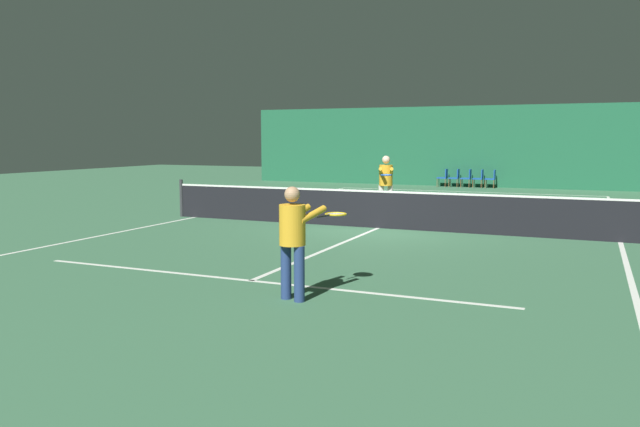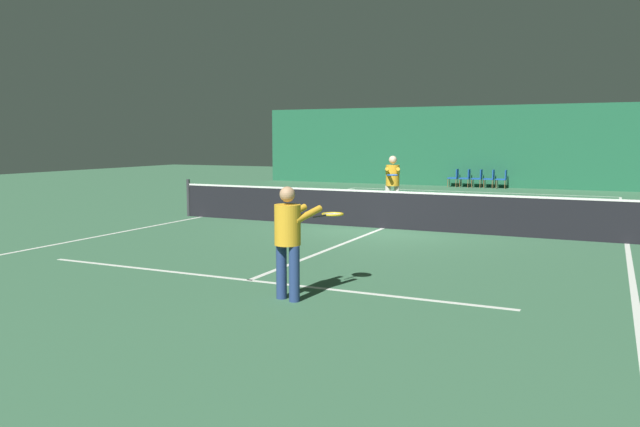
{
  "view_description": "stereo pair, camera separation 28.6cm",
  "coord_description": "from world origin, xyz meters",
  "px_view_note": "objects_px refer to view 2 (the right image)",
  "views": [
    {
      "loc": [
        4.84,
        -14.8,
        2.22
      ],
      "look_at": [
        0.45,
        -4.7,
        0.91
      ],
      "focal_mm": 35.0,
      "sensor_mm": 36.0,
      "label": 1
    },
    {
      "loc": [
        5.1,
        -14.68,
        2.22
      ],
      "look_at": [
        0.45,
        -4.7,
        0.91
      ],
      "focal_mm": 35.0,
      "sensor_mm": 36.0,
      "label": 2
    }
  ],
  "objects_px": {
    "player_near": "(290,234)",
    "courtside_chair_0": "(455,177)",
    "tennis_net": "(383,208)",
    "courtside_chair_1": "(466,177)",
    "courtside_chair_3": "(491,177)",
    "courtside_chair_4": "(503,178)",
    "player_far": "(393,180)",
    "courtside_chair_2": "(478,177)"
  },
  "relations": [
    {
      "from": "player_near",
      "to": "courtside_chair_0",
      "type": "distance_m",
      "value": 21.69
    },
    {
      "from": "tennis_net",
      "to": "courtside_chair_1",
      "type": "height_order",
      "value": "tennis_net"
    },
    {
      "from": "courtside_chair_0",
      "to": "courtside_chair_1",
      "type": "relative_size",
      "value": 1.0
    },
    {
      "from": "courtside_chair_1",
      "to": "player_near",
      "type": "bearing_deg",
      "value": 5.51
    },
    {
      "from": "courtside_chair_0",
      "to": "courtside_chair_3",
      "type": "height_order",
      "value": "same"
    },
    {
      "from": "tennis_net",
      "to": "courtside_chair_3",
      "type": "relative_size",
      "value": 14.29
    },
    {
      "from": "tennis_net",
      "to": "courtside_chair_3",
      "type": "height_order",
      "value": "tennis_net"
    },
    {
      "from": "courtside_chair_1",
      "to": "courtside_chair_4",
      "type": "distance_m",
      "value": 1.65
    },
    {
      "from": "tennis_net",
      "to": "player_far",
      "type": "height_order",
      "value": "player_far"
    },
    {
      "from": "player_near",
      "to": "courtside_chair_4",
      "type": "distance_m",
      "value": 21.54
    },
    {
      "from": "courtside_chair_4",
      "to": "courtside_chair_2",
      "type": "bearing_deg",
      "value": -90.0
    },
    {
      "from": "courtside_chair_4",
      "to": "tennis_net",
      "type": "bearing_deg",
      "value": -2.84
    },
    {
      "from": "player_near",
      "to": "player_far",
      "type": "distance_m",
      "value": 10.24
    },
    {
      "from": "tennis_net",
      "to": "player_near",
      "type": "relative_size",
      "value": 7.59
    },
    {
      "from": "player_far",
      "to": "courtside_chair_2",
      "type": "height_order",
      "value": "player_far"
    },
    {
      "from": "courtside_chair_2",
      "to": "courtside_chair_3",
      "type": "xyz_separation_m",
      "value": [
        0.55,
        0.0,
        0.0
      ]
    },
    {
      "from": "player_far",
      "to": "courtside_chair_3",
      "type": "bearing_deg",
      "value": 157.74
    },
    {
      "from": "courtside_chair_1",
      "to": "courtside_chair_3",
      "type": "relative_size",
      "value": 1.0
    },
    {
      "from": "player_near",
      "to": "courtside_chair_0",
      "type": "bearing_deg",
      "value": 22.98
    },
    {
      "from": "tennis_net",
      "to": "courtside_chair_4",
      "type": "relative_size",
      "value": 14.29
    },
    {
      "from": "player_far",
      "to": "courtside_chair_3",
      "type": "relative_size",
      "value": 2.07
    },
    {
      "from": "player_near",
      "to": "courtside_chair_4",
      "type": "bearing_deg",
      "value": 17.15
    },
    {
      "from": "player_far",
      "to": "courtside_chair_1",
      "type": "bearing_deg",
      "value": 163.24
    },
    {
      "from": "tennis_net",
      "to": "player_far",
      "type": "relative_size",
      "value": 6.91
    },
    {
      "from": "courtside_chair_2",
      "to": "courtside_chair_0",
      "type": "bearing_deg",
      "value": -90.0
    },
    {
      "from": "courtside_chair_1",
      "to": "courtside_chair_4",
      "type": "height_order",
      "value": "same"
    },
    {
      "from": "player_far",
      "to": "courtside_chair_1",
      "type": "xyz_separation_m",
      "value": [
        -0.21,
        11.46,
        -0.53
      ]
    },
    {
      "from": "tennis_net",
      "to": "courtside_chair_2",
      "type": "relative_size",
      "value": 14.29
    },
    {
      "from": "courtside_chair_0",
      "to": "courtside_chair_2",
      "type": "distance_m",
      "value": 1.1
    },
    {
      "from": "player_near",
      "to": "courtside_chair_1",
      "type": "relative_size",
      "value": 1.88
    },
    {
      "from": "courtside_chair_3",
      "to": "courtside_chair_4",
      "type": "height_order",
      "value": "same"
    },
    {
      "from": "player_near",
      "to": "courtside_chair_4",
      "type": "relative_size",
      "value": 1.88
    },
    {
      "from": "courtside_chair_3",
      "to": "courtside_chair_4",
      "type": "xyz_separation_m",
      "value": [
        0.55,
        0.0,
        0.0
      ]
    },
    {
      "from": "player_far",
      "to": "courtside_chair_3",
      "type": "xyz_separation_m",
      "value": [
        0.89,
        11.46,
        -0.53
      ]
    },
    {
      "from": "courtside_chair_2",
      "to": "courtside_chair_4",
      "type": "height_order",
      "value": "same"
    },
    {
      "from": "courtside_chair_4",
      "to": "courtside_chair_1",
      "type": "bearing_deg",
      "value": -90.0
    },
    {
      "from": "courtside_chair_0",
      "to": "tennis_net",
      "type": "bearing_deg",
      "value": 5.92
    },
    {
      "from": "player_near",
      "to": "courtside_chair_1",
      "type": "xyz_separation_m",
      "value": [
        -2.08,
        21.53,
        -0.44
      ]
    },
    {
      "from": "courtside_chair_2",
      "to": "courtside_chair_3",
      "type": "bearing_deg",
      "value": 90.0
    },
    {
      "from": "player_far",
      "to": "courtside_chair_4",
      "type": "xyz_separation_m",
      "value": [
        1.44,
        11.46,
        -0.53
      ]
    },
    {
      "from": "tennis_net",
      "to": "courtside_chair_1",
      "type": "xyz_separation_m",
      "value": [
        -0.94,
        14.37,
        -0.03
      ]
    },
    {
      "from": "player_far",
      "to": "courtside_chair_4",
      "type": "height_order",
      "value": "player_far"
    }
  ]
}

